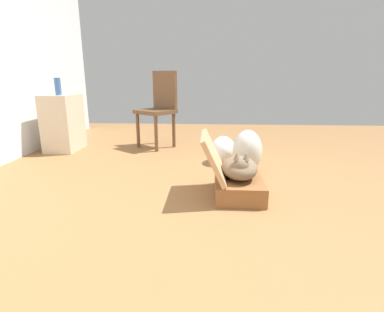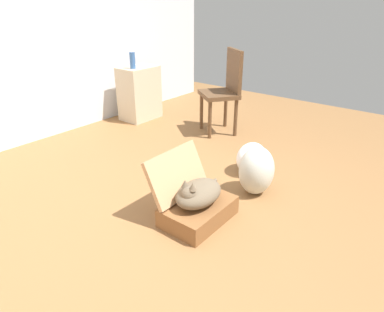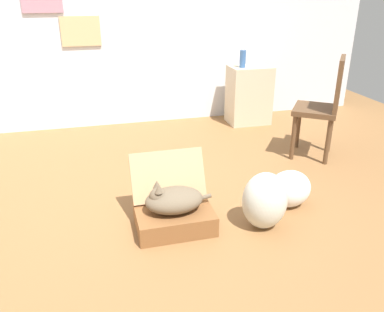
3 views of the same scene
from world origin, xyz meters
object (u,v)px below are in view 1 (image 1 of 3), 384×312
object	(u,v)px
cat	(239,167)
plastic_bag_clear	(223,150)
suitcase_base	(239,186)
chair	(159,106)
vase_tall	(58,86)
plastic_bag_white	(247,151)
side_table	(63,123)

from	to	relation	value
cat	plastic_bag_clear	distance (m)	0.95
suitcase_base	chair	xyz separation A→B (m)	(1.69, 0.91, 0.47)
chair	cat	bearing A→B (deg)	-25.36
suitcase_base	vase_tall	bearing A→B (deg)	58.01
suitcase_base	plastic_bag_clear	bearing A→B (deg)	5.26
plastic_bag_white	chair	xyz separation A→B (m)	(1.07, 1.05, 0.33)
vase_tall	chair	bearing A→B (deg)	-70.63
plastic_bag_clear	chair	size ratio (longest dim) A/B	0.34
suitcase_base	side_table	world-z (taller)	side_table
cat	chair	xyz separation A→B (m)	(1.70, 0.91, 0.31)
vase_tall	chair	world-z (taller)	chair
suitcase_base	cat	distance (m)	0.16
plastic_bag_clear	vase_tall	distance (m)	2.11
side_table	suitcase_base	bearing A→B (deg)	-123.82
chair	plastic_bag_white	bearing A→B (deg)	-9.14
plastic_bag_white	side_table	distance (m)	2.38
plastic_bag_white	plastic_bag_clear	bearing A→B (deg)	35.29
vase_tall	chair	size ratio (longest dim) A/B	0.20
vase_tall	chair	xyz separation A→B (m)	(0.40, -1.15, -0.27)
cat	plastic_bag_white	distance (m)	0.65
cat	side_table	bearing A→B (deg)	55.99
plastic_bag_clear	chair	distance (m)	1.19
side_table	plastic_bag_clear	bearing A→B (deg)	-103.30
suitcase_base	side_table	distance (m)	2.55
plastic_bag_white	plastic_bag_clear	distance (m)	0.39
side_table	plastic_bag_white	bearing A→B (deg)	-109.43
plastic_bag_clear	side_table	bearing A→B (deg)	76.70
chair	vase_tall	bearing A→B (deg)	-124.18
cat	suitcase_base	bearing A→B (deg)	-2.29
suitcase_base	cat	size ratio (longest dim) A/B	1.11
suitcase_base	vase_tall	world-z (taller)	vase_tall
suitcase_base	chair	bearing A→B (deg)	28.34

